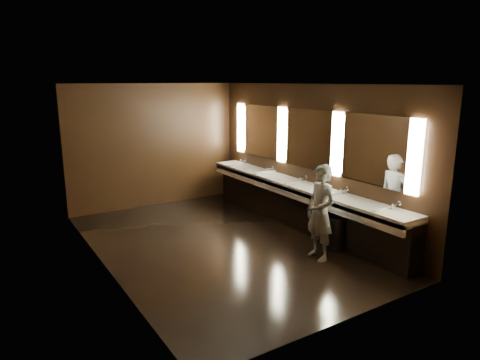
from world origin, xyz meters
The scene contains 10 objects.
floor centered at (0.00, 0.00, 0.00)m, with size 6.00×6.00×0.00m, color black.
ceiling centered at (0.00, 0.00, 2.80)m, with size 4.00×6.00×0.02m, color #2D2D2B.
wall_back centered at (0.00, 3.00, 1.40)m, with size 4.00×0.02×2.80m, color black.
wall_front centered at (0.00, -3.00, 1.40)m, with size 4.00×0.02×2.80m, color black.
wall_left centered at (-2.00, 0.00, 1.40)m, with size 0.02×6.00×2.80m, color black.
wall_right centered at (2.00, 0.00, 1.40)m, with size 0.02×6.00×2.80m, color black.
sink_counter centered at (1.79, 0.00, 0.50)m, with size 0.55×5.40×1.01m.
mirror_band centered at (1.98, 0.00, 1.75)m, with size 0.06×5.03×1.15m.
person centered at (1.07, -1.41, 0.78)m, with size 0.57×0.38×1.57m, color #89ADCC.
trash_bin centered at (1.58, -1.26, 0.30)m, with size 0.38×0.38×0.59m, color black.
Camera 1 is at (-3.55, -6.28, 2.86)m, focal length 32.00 mm.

